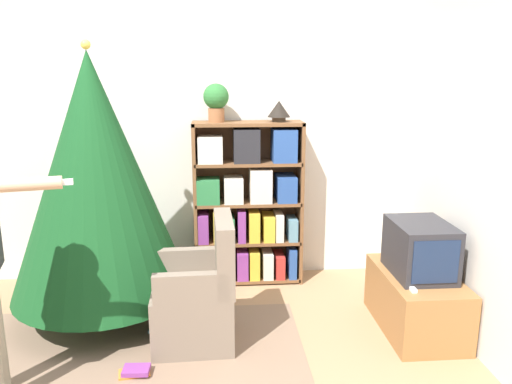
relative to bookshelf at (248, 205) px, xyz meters
name	(u,v)px	position (x,y,z in m)	size (l,w,h in m)	color
wall_back	(199,139)	(-0.44, 0.24, 0.58)	(8.00, 0.10, 2.60)	silver
area_rug	(106,366)	(-1.03, -1.34, -0.72)	(2.69, 1.62, 0.01)	#7F6651
bookshelf	(248,205)	(0.00, 0.00, 0.00)	(0.97, 0.32, 1.48)	brown
tv_stand	(416,301)	(1.20, -1.00, -0.50)	(0.51, 0.89, 0.44)	#996638
television	(420,249)	(1.20, -1.01, -0.08)	(0.40, 0.54, 0.39)	#28282D
game_remote	(412,288)	(1.05, -1.27, -0.27)	(0.04, 0.12, 0.02)	white
christmas_tree	(96,177)	(-1.18, -0.60, 0.41)	(1.36, 1.36, 2.12)	#4C3323
armchair	(199,299)	(-0.42, -1.06, -0.40)	(0.59, 0.58, 0.92)	#7A6B5B
potted_plant	(216,100)	(-0.27, 0.01, 0.94)	(0.22, 0.22, 0.33)	#935B38
table_lamp	(279,110)	(0.28, 0.01, 0.86)	(0.20, 0.20, 0.18)	#473828
book_pile_near_tree	(164,327)	(-0.70, -0.89, -0.70)	(0.23, 0.18, 0.05)	#5B899E
book_pile_by_chair	(135,371)	(-0.82, -1.45, -0.70)	(0.21, 0.14, 0.05)	orange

